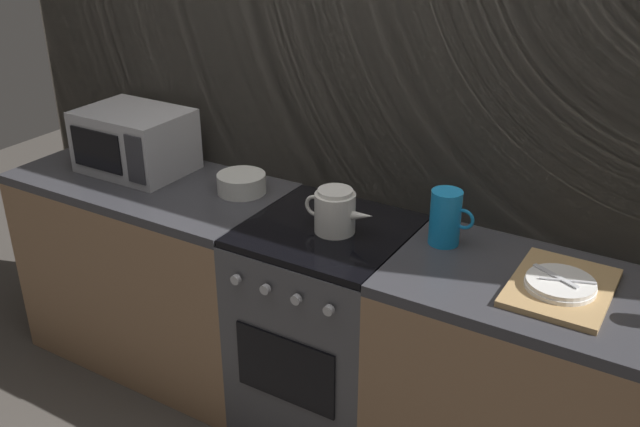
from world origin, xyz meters
TOP-DOWN VIEW (x-y plane):
  - ground_plane at (0.00, 0.00)m, footprint 8.00×8.00m
  - back_wall at (0.00, 0.32)m, footprint 3.60×0.05m
  - counter_left at (-0.90, 0.00)m, footprint 1.20×0.60m
  - stove_unit at (-0.00, -0.00)m, footprint 0.60×0.63m
  - counter_right at (0.90, 0.00)m, footprint 1.20×0.60m
  - microwave at (-1.01, 0.06)m, footprint 0.46×0.35m
  - kettle at (0.04, -0.01)m, footprint 0.28×0.15m
  - mixing_bowl at (-0.47, 0.10)m, footprint 0.20×0.20m
  - pitcher at (0.42, 0.11)m, footprint 0.16×0.11m
  - dish_pile at (0.85, -0.01)m, footprint 0.30×0.40m

SIDE VIEW (x-z plane):
  - ground_plane at x=0.00m, z-range 0.00..0.00m
  - stove_unit at x=0.00m, z-range 0.00..0.90m
  - counter_left at x=-0.90m, z-range 0.00..0.90m
  - counter_right at x=0.90m, z-range 0.00..0.90m
  - dish_pile at x=0.85m, z-range 0.89..0.95m
  - mixing_bowl at x=-0.47m, z-range 0.90..0.98m
  - kettle at x=0.04m, z-range 0.90..1.06m
  - pitcher at x=0.42m, z-range 0.90..1.10m
  - microwave at x=-1.01m, z-range 0.90..1.17m
  - back_wall at x=0.00m, z-range 0.00..2.40m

